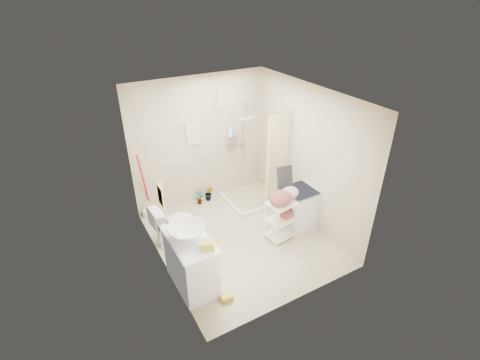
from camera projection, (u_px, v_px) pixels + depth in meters
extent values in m
plane|color=#B9AF8A|center=(240.00, 239.00, 6.28)|extent=(3.20, 3.20, 0.00)
cube|color=silver|center=(240.00, 97.00, 5.00)|extent=(2.80, 3.20, 0.04)
cube|color=#BAAC90|center=(200.00, 142.00, 6.85)|extent=(2.80, 0.04, 2.60)
cube|color=#BAAC90|center=(302.00, 228.00, 4.43)|extent=(2.80, 0.04, 2.60)
cube|color=#BAAC90|center=(156.00, 199.00, 5.04)|extent=(0.04, 3.20, 2.60)
cube|color=#BAAC90|center=(308.00, 157.00, 6.24)|extent=(0.04, 3.20, 2.60)
cube|color=white|center=(191.00, 262.00, 5.14)|extent=(0.56, 0.98, 0.86)
imported|color=white|center=(187.00, 232.00, 4.92)|extent=(0.65, 0.65, 0.18)
cube|color=gold|center=(207.00, 245.00, 4.73)|extent=(0.25, 0.22, 0.11)
cube|color=gold|center=(226.00, 297.00, 5.03)|extent=(0.25, 0.19, 0.13)
imported|color=silver|center=(173.00, 223.00, 6.08)|extent=(0.76, 0.48, 0.74)
imported|color=brown|center=(199.00, 197.00, 7.18)|extent=(0.19, 0.14, 0.33)
imported|color=#995534|center=(209.00, 193.00, 7.32)|extent=(0.23, 0.22, 0.33)
cube|color=beige|center=(193.00, 134.00, 6.67)|extent=(0.28, 0.03, 0.42)
imported|color=white|center=(230.00, 131.00, 6.99)|extent=(0.09, 0.09, 0.22)
imported|color=#526EB6|center=(233.00, 131.00, 7.03)|extent=(0.10, 0.10, 0.19)
cube|color=silver|center=(298.00, 208.00, 6.44)|extent=(0.54, 0.56, 0.78)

